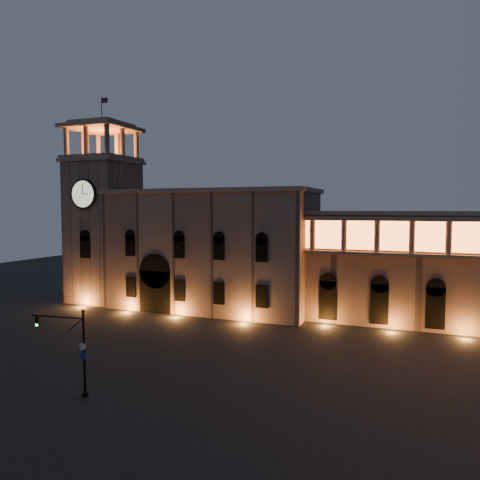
# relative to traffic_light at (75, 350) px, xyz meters

# --- Properties ---
(ground) EXTENTS (160.00, 160.00, 0.00)m
(ground) POSITION_rel_traffic_light_xyz_m (-1.87, 11.66, -3.64)
(ground) COLOR black
(ground) RESTS_ON ground
(government_building) EXTENTS (30.80, 12.80, 17.60)m
(government_building) POSITION_rel_traffic_light_xyz_m (-3.95, 33.59, 5.13)
(government_building) COLOR #7C5E51
(government_building) RESTS_ON ground
(clock_tower) EXTENTS (9.80, 9.80, 32.40)m
(clock_tower) POSITION_rel_traffic_light_xyz_m (-22.37, 32.63, 8.86)
(clock_tower) COLOR #7C5E51
(clock_tower) RESTS_ON ground
(colonnade_wing) EXTENTS (40.60, 11.50, 14.50)m
(colonnade_wing) POSITION_rel_traffic_light_xyz_m (30.13, 35.58, 3.69)
(colonnade_wing) COLOR #77594C
(colonnade_wing) RESTS_ON ground
(traffic_light) EXTENTS (5.03, 0.94, 6.93)m
(traffic_light) POSITION_rel_traffic_light_xyz_m (0.00, 0.00, 0.00)
(traffic_light) COLOR black
(traffic_light) RESTS_ON ground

